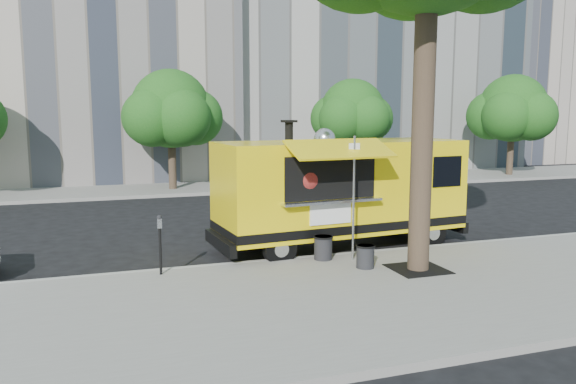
# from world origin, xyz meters

# --- Properties ---
(ground) EXTENTS (120.00, 120.00, 0.00)m
(ground) POSITION_xyz_m (0.00, 0.00, 0.00)
(ground) COLOR black
(ground) RESTS_ON ground
(sidewalk) EXTENTS (60.00, 6.00, 0.15)m
(sidewalk) POSITION_xyz_m (0.00, -4.00, 0.07)
(sidewalk) COLOR gray
(sidewalk) RESTS_ON ground
(curb) EXTENTS (60.00, 0.14, 0.16)m
(curb) POSITION_xyz_m (0.00, -0.93, 0.07)
(curb) COLOR #999993
(curb) RESTS_ON ground
(far_sidewalk) EXTENTS (60.00, 5.00, 0.15)m
(far_sidewalk) POSITION_xyz_m (0.00, 13.50, 0.07)
(far_sidewalk) COLOR gray
(far_sidewalk) RESTS_ON ground
(building_mid) EXTENTS (20.00, 14.00, 20.00)m
(building_mid) POSITION_xyz_m (12.00, 23.00, 10.00)
(building_mid) COLOR #9C9792
(building_mid) RESTS_ON ground
(building_right) EXTENTS (16.00, 12.00, 16.00)m
(building_right) POSITION_xyz_m (30.00, 24.00, 8.00)
(building_right) COLOR #B7A899
(building_right) RESTS_ON ground
(tree_well) EXTENTS (1.20, 1.20, 0.02)m
(tree_well) POSITION_xyz_m (2.60, -2.80, 0.15)
(tree_well) COLOR black
(tree_well) RESTS_ON sidewalk
(far_tree_b) EXTENTS (3.60, 3.60, 5.50)m
(far_tree_b) POSITION_xyz_m (-1.00, 12.70, 3.83)
(far_tree_b) COLOR #33261C
(far_tree_b) RESTS_ON far_sidewalk
(far_tree_c) EXTENTS (3.24, 3.24, 5.21)m
(far_tree_c) POSITION_xyz_m (8.00, 12.40, 3.72)
(far_tree_c) COLOR #33261C
(far_tree_c) RESTS_ON far_sidewalk
(far_tree_d) EXTENTS (3.78, 3.78, 5.64)m
(far_tree_d) POSITION_xyz_m (18.00, 12.60, 3.89)
(far_tree_d) COLOR #33261C
(far_tree_d) RESTS_ON far_sidewalk
(sign_post) EXTENTS (0.28, 0.06, 3.00)m
(sign_post) POSITION_xyz_m (1.55, -1.55, 1.85)
(sign_post) COLOR silver
(sign_post) RESTS_ON sidewalk
(parking_meter) EXTENTS (0.11, 0.11, 1.33)m
(parking_meter) POSITION_xyz_m (-3.00, -1.35, 0.98)
(parking_meter) COLOR black
(parking_meter) RESTS_ON sidewalk
(food_truck) EXTENTS (7.20, 3.72, 3.47)m
(food_truck) POSITION_xyz_m (1.97, 0.17, 1.63)
(food_truck) COLOR yellow
(food_truck) RESTS_ON ground
(trash_bin_left) EXTENTS (0.48, 0.48, 0.57)m
(trash_bin_left) POSITION_xyz_m (0.88, -1.30, 0.46)
(trash_bin_left) COLOR black
(trash_bin_left) RESTS_ON sidewalk
(trash_bin_right) EXTENTS (0.45, 0.45, 0.53)m
(trash_bin_right) POSITION_xyz_m (1.51, -2.30, 0.44)
(trash_bin_right) COLOR black
(trash_bin_right) RESTS_ON sidewalk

